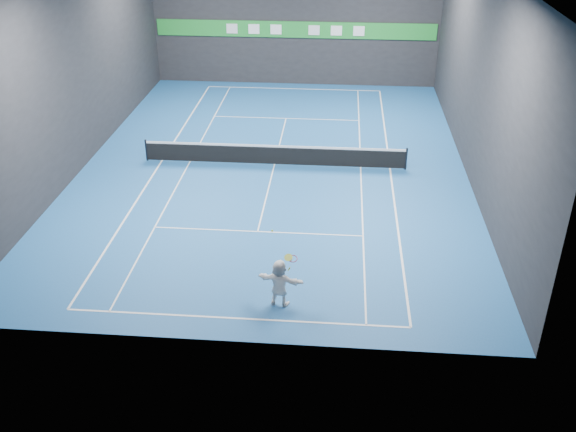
# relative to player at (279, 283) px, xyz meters

# --- Properties ---
(ground) EXTENTS (26.00, 26.00, 0.00)m
(ground) POSITION_rel_player_xyz_m (-1.31, 11.02, -0.83)
(ground) COLOR #1B5394
(ground) RESTS_ON ground
(wall_back) EXTENTS (18.00, 0.10, 9.00)m
(wall_back) POSITION_rel_player_xyz_m (-1.31, 24.02, 3.67)
(wall_back) COLOR black
(wall_back) RESTS_ON ground
(wall_front) EXTENTS (18.00, 0.10, 9.00)m
(wall_front) POSITION_rel_player_xyz_m (-1.31, -1.98, 3.67)
(wall_front) COLOR black
(wall_front) RESTS_ON ground
(wall_left) EXTENTS (0.10, 26.00, 9.00)m
(wall_left) POSITION_rel_player_xyz_m (-10.31, 11.02, 3.67)
(wall_left) COLOR black
(wall_left) RESTS_ON ground
(wall_right) EXTENTS (0.10, 26.00, 9.00)m
(wall_right) POSITION_rel_player_xyz_m (7.69, 11.02, 3.67)
(wall_right) COLOR black
(wall_right) RESTS_ON ground
(baseline_near) EXTENTS (10.98, 0.08, 0.01)m
(baseline_near) POSITION_rel_player_xyz_m (-1.31, -0.87, -0.83)
(baseline_near) COLOR white
(baseline_near) RESTS_ON ground
(baseline_far) EXTENTS (10.98, 0.08, 0.01)m
(baseline_far) POSITION_rel_player_xyz_m (-1.31, 22.91, -0.83)
(baseline_far) COLOR white
(baseline_far) RESTS_ON ground
(sideline_doubles_left) EXTENTS (0.08, 23.78, 0.01)m
(sideline_doubles_left) POSITION_rel_player_xyz_m (-6.80, 11.02, -0.83)
(sideline_doubles_left) COLOR white
(sideline_doubles_left) RESTS_ON ground
(sideline_doubles_right) EXTENTS (0.08, 23.78, 0.01)m
(sideline_doubles_right) POSITION_rel_player_xyz_m (4.18, 11.02, -0.83)
(sideline_doubles_right) COLOR white
(sideline_doubles_right) RESTS_ON ground
(sideline_singles_left) EXTENTS (0.06, 23.78, 0.01)m
(sideline_singles_left) POSITION_rel_player_xyz_m (-5.42, 11.02, -0.83)
(sideline_singles_left) COLOR white
(sideline_singles_left) RESTS_ON ground
(sideline_singles_right) EXTENTS (0.06, 23.78, 0.01)m
(sideline_singles_right) POSITION_rel_player_xyz_m (2.80, 11.02, -0.83)
(sideline_singles_right) COLOR white
(sideline_singles_right) RESTS_ON ground
(service_line_near) EXTENTS (8.23, 0.06, 0.01)m
(service_line_near) POSITION_rel_player_xyz_m (-1.31, 4.62, -0.83)
(service_line_near) COLOR white
(service_line_near) RESTS_ON ground
(service_line_far) EXTENTS (8.23, 0.06, 0.01)m
(service_line_far) POSITION_rel_player_xyz_m (-1.31, 17.42, -0.83)
(service_line_far) COLOR white
(service_line_far) RESTS_ON ground
(center_service_line) EXTENTS (0.06, 12.80, 0.01)m
(center_service_line) POSITION_rel_player_xyz_m (-1.31, 11.02, -0.83)
(center_service_line) COLOR white
(center_service_line) RESTS_ON ground
(player) EXTENTS (1.61, 0.80, 1.66)m
(player) POSITION_rel_player_xyz_m (0.00, 0.00, 0.00)
(player) COLOR white
(player) RESTS_ON ground
(tennis_ball) EXTENTS (0.07, 0.07, 0.07)m
(tennis_ball) POSITION_rel_player_xyz_m (-0.24, 0.21, 1.80)
(tennis_ball) COLOR #BCE826
(tennis_ball) RESTS_ON player
(tennis_net) EXTENTS (12.50, 0.10, 1.07)m
(tennis_net) POSITION_rel_player_xyz_m (-1.31, 11.02, -0.29)
(tennis_net) COLOR black
(tennis_net) RESTS_ON ground
(sponsor_banner) EXTENTS (17.64, 0.11, 1.00)m
(sponsor_banner) POSITION_rel_player_xyz_m (-1.31, 23.95, 2.67)
(sponsor_banner) COLOR green
(sponsor_banner) RESTS_ON wall_back
(tennis_racket) EXTENTS (0.53, 0.42, 0.63)m
(tennis_racket) POSITION_rel_player_xyz_m (0.39, 0.05, 0.87)
(tennis_racket) COLOR red
(tennis_racket) RESTS_ON player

